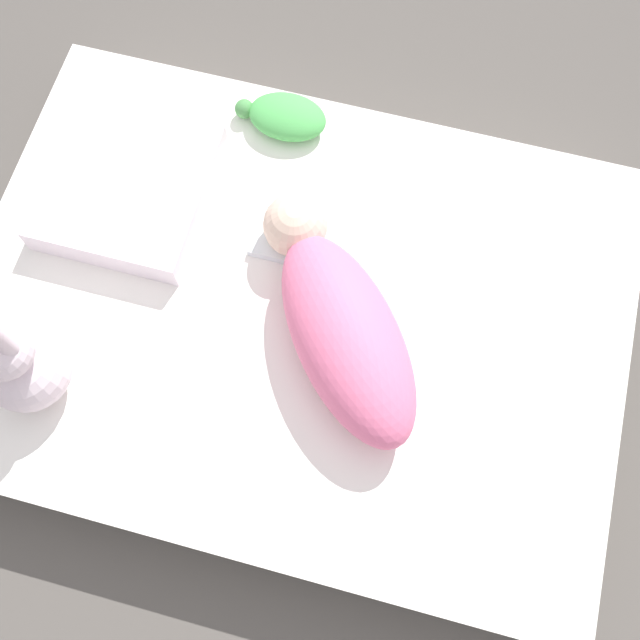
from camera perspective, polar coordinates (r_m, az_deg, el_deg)
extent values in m
plane|color=#514C47|center=(1.65, -1.77, -0.95)|extent=(12.00, 12.00, 0.00)
cube|color=white|center=(1.57, -1.85, -0.02)|extent=(1.33, 0.99, 0.16)
cube|color=white|center=(1.55, -0.69, 6.70)|extent=(0.23, 0.16, 0.02)
ellipsoid|color=pink|center=(1.39, 2.09, -1.38)|extent=(0.43, 0.47, 0.15)
sphere|color=beige|center=(1.49, -1.89, 7.24)|extent=(0.13, 0.13, 0.13)
cube|color=white|center=(1.62, -14.40, 9.78)|extent=(0.32, 0.35, 0.07)
sphere|color=silver|center=(1.47, -21.45, -3.45)|extent=(0.16, 0.16, 0.16)
sphere|color=silver|center=(1.37, -23.15, -2.05)|extent=(0.11, 0.11, 0.11)
ellipsoid|color=#51B756|center=(1.67, -2.50, 15.20)|extent=(0.17, 0.12, 0.06)
sphere|color=#4C934C|center=(1.70, -5.79, 15.71)|extent=(0.04, 0.04, 0.04)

